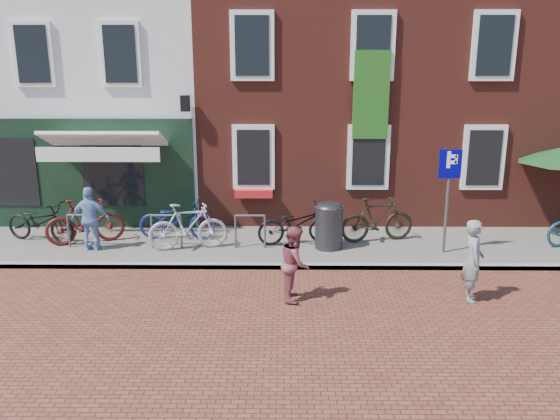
{
  "coord_description": "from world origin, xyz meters",
  "views": [
    {
      "loc": [
        1.34,
        -11.59,
        4.45
      ],
      "look_at": [
        1.22,
        0.65,
        1.19
      ],
      "focal_mm": 36.07,
      "sensor_mm": 36.0,
      "label": 1
    }
  ],
  "objects_px": {
    "bicycle_1": "(85,221)",
    "bicycle_2": "(177,220)",
    "boy": "(295,263)",
    "bicycle_3": "(188,226)",
    "litter_bin": "(329,223)",
    "cafe_person": "(91,219)",
    "bicycle_5": "(377,220)",
    "bicycle_4": "(296,224)",
    "bicycle_0": "(40,222)",
    "parking_sign": "(449,183)",
    "woman": "(473,260)"
  },
  "relations": [
    {
      "from": "bicycle_1",
      "to": "bicycle_2",
      "type": "height_order",
      "value": "bicycle_1"
    },
    {
      "from": "boy",
      "to": "bicycle_3",
      "type": "relative_size",
      "value": 0.78
    },
    {
      "from": "bicycle_1",
      "to": "litter_bin",
      "type": "bearing_deg",
      "value": -113.72
    },
    {
      "from": "cafe_person",
      "to": "bicycle_1",
      "type": "relative_size",
      "value": 0.82
    },
    {
      "from": "litter_bin",
      "to": "bicycle_5",
      "type": "xyz_separation_m",
      "value": [
        1.23,
        0.52,
        -0.07
      ]
    },
    {
      "from": "litter_bin",
      "to": "bicycle_4",
      "type": "bearing_deg",
      "value": 157.85
    },
    {
      "from": "bicycle_2",
      "to": "bicycle_0",
      "type": "bearing_deg",
      "value": 96.5
    },
    {
      "from": "boy",
      "to": "bicycle_1",
      "type": "height_order",
      "value": "boy"
    },
    {
      "from": "bicycle_3",
      "to": "bicycle_5",
      "type": "bearing_deg",
      "value": -94.44
    },
    {
      "from": "litter_bin",
      "to": "bicycle_1",
      "type": "height_order",
      "value": "litter_bin"
    },
    {
      "from": "bicycle_1",
      "to": "boy",
      "type": "bearing_deg",
      "value": -141.97
    },
    {
      "from": "cafe_person",
      "to": "bicycle_4",
      "type": "distance_m",
      "value": 4.87
    },
    {
      "from": "bicycle_0",
      "to": "bicycle_1",
      "type": "height_order",
      "value": "bicycle_1"
    },
    {
      "from": "cafe_person",
      "to": "bicycle_3",
      "type": "height_order",
      "value": "cafe_person"
    },
    {
      "from": "bicycle_2",
      "to": "bicycle_4",
      "type": "distance_m",
      "value": 3.0
    },
    {
      "from": "bicycle_0",
      "to": "bicycle_3",
      "type": "height_order",
      "value": "bicycle_3"
    },
    {
      "from": "parking_sign",
      "to": "woman",
      "type": "xyz_separation_m",
      "value": [
        -0.15,
        -2.46,
        -0.96
      ]
    },
    {
      "from": "bicycle_1",
      "to": "bicycle_3",
      "type": "xyz_separation_m",
      "value": [
        2.58,
        -0.41,
        0.0
      ]
    },
    {
      "from": "cafe_person",
      "to": "litter_bin",
      "type": "bearing_deg",
      "value": -175.87
    },
    {
      "from": "bicycle_2",
      "to": "bicycle_4",
      "type": "relative_size",
      "value": 1.0
    },
    {
      "from": "bicycle_3",
      "to": "bicycle_4",
      "type": "distance_m",
      "value": 2.61
    },
    {
      "from": "cafe_person",
      "to": "bicycle_1",
      "type": "height_order",
      "value": "cafe_person"
    },
    {
      "from": "litter_bin",
      "to": "bicycle_4",
      "type": "xyz_separation_m",
      "value": [
        -0.77,
        0.31,
        -0.12
      ]
    },
    {
      "from": "boy",
      "to": "bicycle_0",
      "type": "distance_m",
      "value": 7.01
    },
    {
      "from": "woman",
      "to": "bicycle_0",
      "type": "xyz_separation_m",
      "value": [
        -9.6,
        3.19,
        -0.19
      ]
    },
    {
      "from": "litter_bin",
      "to": "woman",
      "type": "height_order",
      "value": "woman"
    },
    {
      "from": "bicycle_2",
      "to": "bicycle_3",
      "type": "bearing_deg",
      "value": -149.56
    },
    {
      "from": "boy",
      "to": "bicycle_0",
      "type": "bearing_deg",
      "value": 64.2
    },
    {
      "from": "bicycle_3",
      "to": "litter_bin",
      "type": "bearing_deg",
      "value": -100.29
    },
    {
      "from": "parking_sign",
      "to": "bicycle_1",
      "type": "xyz_separation_m",
      "value": [
        -8.59,
        0.58,
        -1.1
      ]
    },
    {
      "from": "cafe_person",
      "to": "bicycle_0",
      "type": "height_order",
      "value": "cafe_person"
    },
    {
      "from": "litter_bin",
      "to": "bicycle_5",
      "type": "distance_m",
      "value": 1.34
    },
    {
      "from": "bicycle_2",
      "to": "woman",
      "type": "bearing_deg",
      "value": -116.07
    },
    {
      "from": "boy",
      "to": "bicycle_3",
      "type": "height_order",
      "value": "boy"
    },
    {
      "from": "bicycle_2",
      "to": "bicycle_3",
      "type": "distance_m",
      "value": 0.89
    },
    {
      "from": "boy",
      "to": "bicycle_0",
      "type": "height_order",
      "value": "boy"
    },
    {
      "from": "litter_bin",
      "to": "bicycle_0",
      "type": "bearing_deg",
      "value": 176.6
    },
    {
      "from": "parking_sign",
      "to": "cafe_person",
      "type": "bearing_deg",
      "value": 179.43
    },
    {
      "from": "bicycle_1",
      "to": "bicycle_2",
      "type": "relative_size",
      "value": 0.97
    },
    {
      "from": "parking_sign",
      "to": "bicycle_0",
      "type": "bearing_deg",
      "value": 175.75
    },
    {
      "from": "cafe_person",
      "to": "bicycle_5",
      "type": "distance_m",
      "value": 6.87
    },
    {
      "from": "bicycle_4",
      "to": "boy",
      "type": "bearing_deg",
      "value": 165.62
    },
    {
      "from": "litter_bin",
      "to": "bicycle_1",
      "type": "relative_size",
      "value": 0.65
    },
    {
      "from": "boy",
      "to": "woman",
      "type": "bearing_deg",
      "value": -88.79
    },
    {
      "from": "boy",
      "to": "bicycle_2",
      "type": "bearing_deg",
      "value": 41.59
    },
    {
      "from": "woman",
      "to": "boy",
      "type": "bearing_deg",
      "value": 100.31
    },
    {
      "from": "boy",
      "to": "bicycle_0",
      "type": "relative_size",
      "value": 0.75
    },
    {
      "from": "cafe_person",
      "to": "woman",
      "type": "bearing_deg",
      "value": 164.47
    },
    {
      "from": "bicycle_4",
      "to": "woman",
      "type": "bearing_deg",
      "value": -146.04
    },
    {
      "from": "parking_sign",
      "to": "bicycle_0",
      "type": "xyz_separation_m",
      "value": [
        -9.76,
        0.72,
        -1.16
      ]
    }
  ]
}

